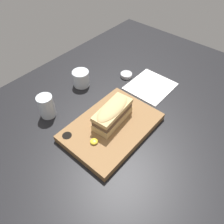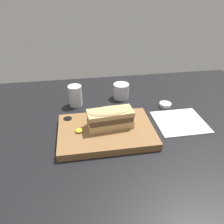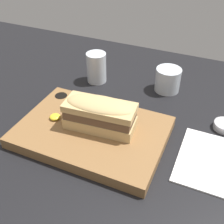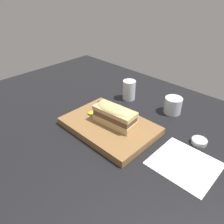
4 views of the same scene
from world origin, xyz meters
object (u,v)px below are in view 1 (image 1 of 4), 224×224
Objects in this scene: serving_board at (111,127)px; napkin at (150,86)px; water_glass at (47,107)px; wine_glass at (81,79)px; sandwich at (113,113)px; condiment_dish at (126,75)px.

serving_board reaches higher than napkin.
water_glass reaches higher than serving_board.
serving_board is 4.69× the size of wine_glass.
water_glass is 46.47cm from napkin.
napkin is (41.20, -21.15, -3.87)cm from water_glass.
sandwich is at bearing -61.42° from water_glass.
sandwich is at bearing -176.19° from napkin.
sandwich is (2.04, 1.04, 5.51)cm from serving_board.
sandwich reaches higher than wine_glass.
sandwich is 26.41cm from water_glass.
napkin is 13.12cm from condiment_dish.
sandwich reaches higher than water_glass.
water_glass is at bearing 152.83° from napkin.
serving_board is at bearing -151.43° from condiment_dish.
sandwich is 3.11× the size of condiment_dish.
wine_glass is at bearing 9.57° from water_glass.
sandwich is 0.87× the size of napkin.
condiment_dish is at bearing -33.07° from wine_glass.
serving_board is at bearing -112.07° from wine_glass.
wine_glass is 31.67cm from napkin.
serving_board reaches higher than condiment_dish.
wine_glass is at bearing 70.98° from sandwich.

